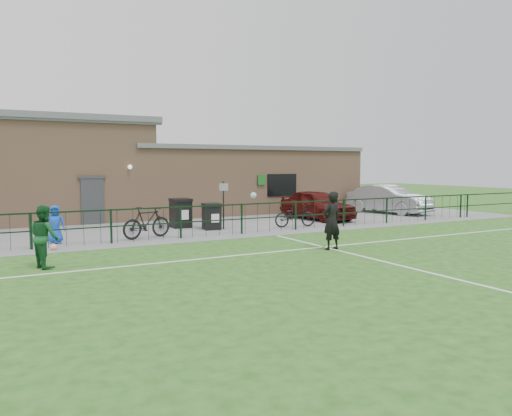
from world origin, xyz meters
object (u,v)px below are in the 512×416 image
wheelie_bin_right (212,217)px  car_maroon (317,205)px  wheelie_bin_left (181,214)px  bicycle_e (295,216)px  spectator_child (55,224)px  bicycle_d (147,222)px  car_silver (389,199)px  sign_post (223,205)px  outfield_player (44,236)px  ball_ground (53,247)px

wheelie_bin_right → car_maroon: size_ratio=0.23×
wheelie_bin_left → bicycle_e: 4.92m
wheelie_bin_left → spectator_child: spectator_child is taller
bicycle_d → car_maroon: bearing=-91.2°
wheelie_bin_left → bicycle_d: (-2.18, -2.41, 0.01)m
car_silver → bicycle_e: (-7.91, -2.67, -0.29)m
car_silver → bicycle_e: size_ratio=2.54×
wheelie_bin_right → car_maroon: car_maroon is taller
wheelie_bin_right → spectator_child: 6.24m
car_maroon → bicycle_e: size_ratio=2.29×
wheelie_bin_right → sign_post: 0.71m
car_silver → sign_post: bearing=177.7°
car_maroon → bicycle_e: car_maroon is taller
sign_post → outfield_player: 8.79m
bicycle_e → outfield_player: bearing=119.3°
car_silver → outfield_player: (-18.32, -6.63, 0.02)m
wheelie_bin_right → bicycle_d: 3.32m
bicycle_e → sign_post: bearing=83.5°
sign_post → outfield_player: size_ratio=1.21×
car_silver → bicycle_e: 8.35m
bicycle_e → spectator_child: size_ratio=1.43×
outfield_player → spectator_child: bearing=-27.7°
bicycle_d → ball_ground: size_ratio=8.63×
bicycle_d → ball_ground: bicycle_d is taller
sign_post → bicycle_e: (3.02, -0.81, -0.51)m
bicycle_d → outfield_player: bearing=119.9°
car_maroon → sign_post: bearing=-173.9°
bicycle_d → ball_ground: 3.52m
wheelie_bin_left → spectator_child: bearing=-156.3°
wheelie_bin_left → sign_post: sign_post is taller
wheelie_bin_left → ball_ground: 6.53m
bicycle_d → outfield_player: 5.36m
car_maroon → spectator_child: car_maroon is taller
car_maroon → bicycle_e: 3.24m
car_maroon → car_silver: 5.39m
outfield_player → wheelie_bin_right: bearing=-71.9°
wheelie_bin_right → bicycle_e: bearing=-7.2°
wheelie_bin_right → ball_ground: (-6.41, -2.26, -0.41)m
spectator_child → wheelie_bin_left: bearing=31.7°
wheelie_bin_right → sign_post: sign_post is taller
car_silver → bicycle_e: bearing=-173.3°
wheelie_bin_right → bicycle_d: bicycle_d is taller
outfield_player → ball_ground: outfield_player is taller
bicycle_d → bicycle_e: size_ratio=1.03×
wheelie_bin_left → car_silver: size_ratio=0.24×
car_silver → bicycle_d: 14.78m
outfield_player → sign_post: bearing=-74.6°
sign_post → car_maroon: 5.71m
car_maroon → outfield_player: (-12.97, -5.93, 0.08)m
wheelie_bin_right → car_maroon: bearing=17.7°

